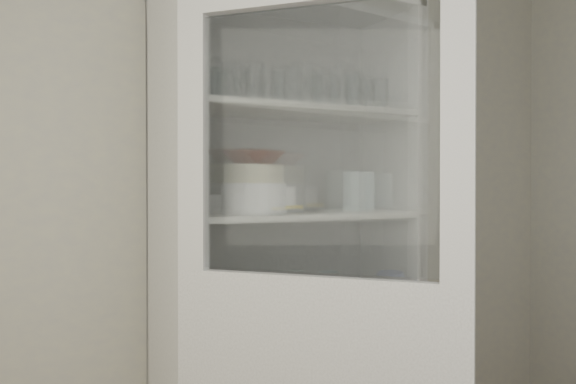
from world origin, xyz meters
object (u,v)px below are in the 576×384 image
glass_platter (275,210)px  goblet_3 (366,95)px  mug_teal (302,297)px  grey_bowl_stack (358,191)px  mug_blue (372,297)px  goblet_1 (236,88)px  terracotta_bowl (254,158)px  plate_stack_back (230,203)px  teal_jar (269,300)px  goblet_2 (315,92)px  plate_stack_front (254,198)px  mug_white (352,302)px  yellow_trivet (275,206)px  white_ramekin (275,196)px  cream_bowl (254,174)px  cupboard_door (315,353)px  white_canister (184,307)px  measuring_cups (209,323)px  pantry_cabinet (281,292)px  goblet_0 (241,86)px

glass_platter → goblet_3: bearing=11.5°
goblet_3 → mug_teal: size_ratio=1.63×
grey_bowl_stack → mug_blue: 0.43m
goblet_1 → terracotta_bowl: (0.01, -0.14, -0.28)m
plate_stack_back → teal_jar: bearing=-31.4°
plate_stack_back → mug_blue: size_ratio=1.71×
goblet_2 → mug_blue: size_ratio=1.39×
terracotta_bowl → plate_stack_front: bearing=180.0°
mug_blue → mug_white: (-0.12, -0.03, -0.00)m
yellow_trivet → white_ramekin: white_ramekin is taller
white_ramekin → mug_blue: white_ramekin is taller
cream_bowl → glass_platter: 0.16m
goblet_2 → goblet_3: goblet_2 is taller
cupboard_door → mug_teal: 0.68m
white_ramekin → mug_white: white_ramekin is taller
white_canister → teal_jar: bearing=-1.9°
goblet_2 → goblet_3: 0.24m
teal_jar → measuring_cups: teal_jar is taller
goblet_3 → glass_platter: size_ratio=0.56×
goblet_3 → terracotta_bowl: goblet_3 is taller
glass_platter → teal_jar: 0.35m
grey_bowl_stack → yellow_trivet: bearing=-176.2°
goblet_1 → plate_stack_front: size_ratio=0.69×
mug_teal → white_canister: white_canister is taller
teal_jar → mug_white: bearing=-23.3°
yellow_trivet → grey_bowl_stack: bearing=3.8°
pantry_cabinet → plate_stack_front: 0.42m
plate_stack_front → goblet_2: bearing=20.0°
white_canister → mug_white: bearing=-12.5°
mug_teal → pantry_cabinet: bearing=-174.8°
cream_bowl → measuring_cups: cream_bowl is taller
pantry_cabinet → grey_bowl_stack: pantry_cabinet is taller
plate_stack_back → white_ramekin: (0.13, -0.12, 0.03)m
mug_white → white_ramekin: bearing=143.4°
mug_white → goblet_3: bearing=23.3°
plate_stack_back → white_ramekin: bearing=-43.2°
goblet_0 → white_canister: 0.86m
white_canister → plate_stack_back: bearing=18.0°
glass_platter → teal_jar: (-0.00, 0.05, -0.35)m
goblet_0 → measuring_cups: size_ratio=1.55×
goblet_0 → cream_bowl: goblet_0 is taller
grey_bowl_stack → measuring_cups: bearing=-173.1°
goblet_1 → glass_platter: bearing=-54.1°
plate_stack_front → measuring_cups: bearing=-164.7°
pantry_cabinet → yellow_trivet: size_ratio=13.51×
terracotta_bowl → mug_blue: 0.75m
cupboard_door → goblet_1: cupboard_door is taller
plate_stack_back → goblet_1: bearing=29.7°
goblet_0 → cupboard_door: bearing=-92.7°
measuring_cups → pantry_cabinet: bearing=22.7°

